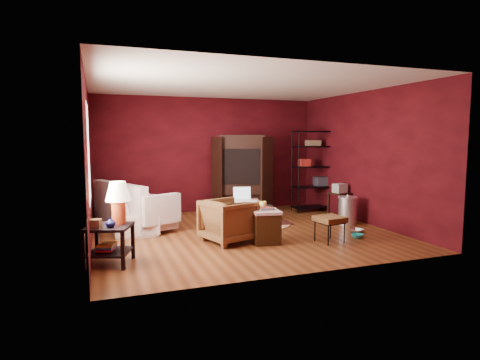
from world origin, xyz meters
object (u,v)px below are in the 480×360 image
Objects in this scene: armchair at (229,219)px; hamper at (266,226)px; laptop_desk at (243,203)px; tv_armoire at (242,172)px; side_table at (114,215)px; sofa at (131,208)px; wire_shelving at (313,167)px.

armchair is 0.66m from hamper.
tv_armoire is at bearing 84.15° from laptop_desk.
side_table is 0.63× the size of tv_armoire.
sofa is 1.72× the size of side_table.
side_table is (-0.41, -2.34, 0.31)m from sofa.
side_table reaches higher than armchair.
armchair reaches higher than hamper.
hamper is 0.81× the size of laptop_desk.
tv_armoire is (3.13, 3.15, 0.27)m from side_table.
side_table is at bearing -147.70° from wire_shelving.
armchair is at bearing 153.56° from hamper.
hamper is at bearing 6.53° from side_table.
side_table is at bearing -173.47° from hamper.
sofa is 2.39m from side_table.
sofa is 1.03× the size of wire_shelving.
side_table reaches higher than sofa.
laptop_desk is at bearing -149.70° from wire_shelving.
sofa reaches higher than hamper.
wire_shelving reaches higher than side_table.
tv_armoire is 0.95× the size of wire_shelving.
laptop_desk is 0.43× the size of tv_armoire.
wire_shelving is at bearing 29.26° from side_table.
sofa is 2.48× the size of armchair.
side_table reaches higher than laptop_desk.
wire_shelving is (1.70, -0.45, 0.11)m from tv_armoire.
hamper is at bearing -77.29° from laptop_desk.
laptop_desk is (2.55, 1.53, -0.21)m from side_table.
hamper is at bearing -78.94° from tv_armoire.
tv_armoire is at bearing 168.38° from wire_shelving.
sofa is at bearing 135.81° from hamper.
sofa is at bearing 22.62° from armchair.
side_table is 1.81× the size of hamper.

